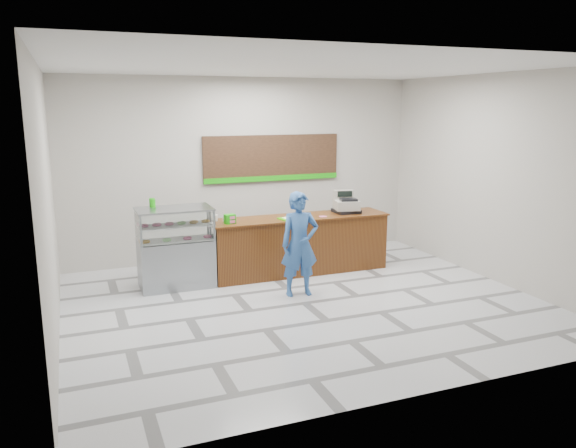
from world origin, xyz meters
name	(u,v)px	position (x,y,z in m)	size (l,w,h in m)	color
floor	(305,303)	(0.00, 0.00, 0.00)	(7.00, 7.00, 0.00)	silver
back_wall	(245,169)	(0.00, 3.00, 1.75)	(7.00, 7.00, 0.00)	#B1ABA3
ceiling	(307,67)	(0.00, 0.00, 3.50)	(7.00, 7.00, 0.00)	silver
sales_counter	(299,244)	(0.55, 1.55, 0.52)	(3.26, 0.76, 1.03)	#623412
display_case	(176,247)	(-1.67, 1.55, 0.68)	(1.22, 0.72, 1.33)	gray
menu_board	(272,159)	(0.55, 2.96, 1.93)	(2.80, 0.06, 0.90)	black
cash_register	(346,204)	(1.49, 1.58, 1.18)	(0.51, 0.53, 0.40)	black
card_terminal	(353,211)	(1.66, 1.62, 1.05)	(0.07, 0.14, 0.04)	black
serving_tray	(290,218)	(0.31, 1.41, 1.04)	(0.41, 0.33, 0.02)	#36C000
napkin_box	(227,219)	(-0.77, 1.58, 1.08)	(0.13, 0.13, 0.11)	white
straw_cup	(216,218)	(-0.94, 1.71, 1.08)	(0.07, 0.07, 0.11)	silver
promo_box	(230,219)	(-0.77, 1.41, 1.11)	(0.18, 0.12, 0.16)	#17A50B
donut_decal	(323,217)	(0.93, 1.38, 1.03)	(0.14, 0.14, 0.00)	#D75E8D
green_cup_left	(153,203)	(-1.97, 1.75, 1.39)	(0.08, 0.08, 0.13)	#17A50B
green_cup_right	(152,203)	(-1.98, 1.81, 1.40)	(0.09, 0.09, 0.14)	#17A50B
customer	(300,244)	(0.08, 0.42, 0.83)	(0.61, 0.40, 1.66)	#2D599B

